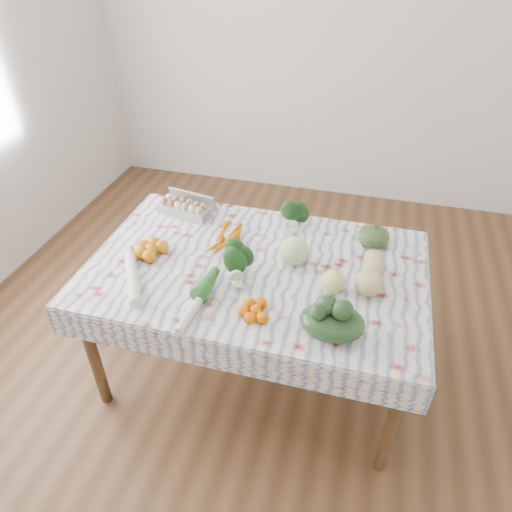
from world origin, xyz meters
TOP-DOWN VIEW (x-y plane):
  - ground at (0.00, 0.00)m, footprint 4.50×4.50m
  - wall_back at (0.00, 2.25)m, footprint 4.00×0.04m
  - dining_table at (0.00, 0.00)m, footprint 1.60×1.00m
  - tablecloth at (0.00, 0.00)m, footprint 1.66×1.06m
  - egg_carton at (-0.52, 0.35)m, footprint 0.32×0.18m
  - carrot_bunch at (-0.19, 0.15)m, footprint 0.27×0.26m
  - kale_bunch at (0.11, 0.40)m, footprint 0.16×0.15m
  - kabocha_squash at (0.55, 0.34)m, footprint 0.20×0.20m
  - cabbage at (0.17, 0.07)m, footprint 0.19×0.19m
  - butternut_squash at (0.55, 0.01)m, footprint 0.14×0.28m
  - orange_cluster at (-0.53, -0.06)m, footprint 0.27×0.27m
  - broccoli at (-0.08, -0.11)m, footprint 0.21×0.21m
  - mandarin_cluster at (0.09, -0.33)m, footprint 0.23×0.23m
  - grapefruit at (0.39, -0.09)m, footprint 0.14×0.14m
  - spinach_bag at (0.42, -0.35)m, footprint 0.32×0.29m
  - daikon at (-0.53, -0.28)m, footprint 0.24×0.35m
  - leek at (-0.17, -0.34)m, footprint 0.07×0.39m

SIDE VIEW (x-z plane):
  - ground at x=0.00m, z-range 0.00..0.00m
  - dining_table at x=0.00m, z-range 0.30..1.05m
  - tablecloth at x=0.00m, z-range 0.75..0.76m
  - carrot_bunch at x=-0.19m, z-range 0.76..0.80m
  - leek at x=-0.17m, z-range 0.76..0.81m
  - daikon at x=-0.53m, z-range 0.76..0.82m
  - mandarin_cluster at x=0.09m, z-range 0.76..0.82m
  - orange_cluster at x=-0.53m, z-range 0.76..0.83m
  - egg_carton at x=-0.52m, z-range 0.76..0.84m
  - kabocha_squash at x=0.55m, z-range 0.76..0.87m
  - grapefruit at x=0.39m, z-range 0.76..0.87m
  - broccoli at x=-0.08m, z-range 0.76..0.88m
  - spinach_bag at x=0.42m, z-range 0.76..0.88m
  - kale_bunch at x=0.11m, z-range 0.76..0.88m
  - butternut_squash at x=0.55m, z-range 0.76..0.89m
  - cabbage at x=0.17m, z-range 0.76..0.91m
  - wall_back at x=0.00m, z-range 0.00..2.80m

